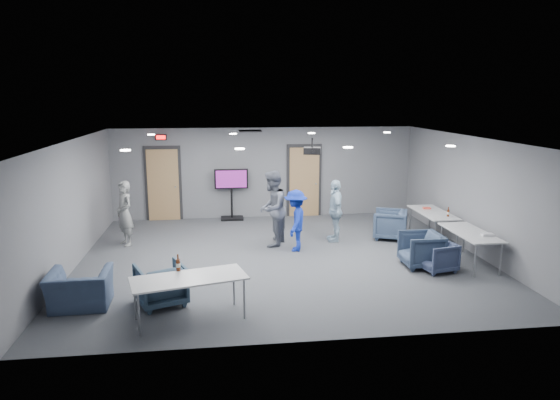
{
  "coord_description": "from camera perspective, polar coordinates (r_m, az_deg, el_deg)",
  "views": [
    {
      "loc": [
        -1.41,
        -10.79,
        3.62
      ],
      "look_at": [
        0.04,
        0.67,
        1.2
      ],
      "focal_mm": 32.0,
      "sensor_mm": 36.0,
      "label": 1
    }
  ],
  "objects": [
    {
      "name": "downlights",
      "position": [
        10.92,
        0.21,
        6.91
      ],
      "size": [
        6.18,
        3.78,
        0.02
      ],
      "color": "white",
      "rests_on": "ceiling"
    },
    {
      "name": "wrapper",
      "position": [
        11.39,
        22.63,
        -3.67
      ],
      "size": [
        0.25,
        0.19,
        0.05
      ],
      "primitive_type": "cube",
      "rotation": [
        0.0,
        0.0,
        -0.14
      ],
      "color": "silver",
      "rests_on": "table_right_b"
    },
    {
      "name": "snack_box",
      "position": [
        13.54,
        16.43,
        -0.89
      ],
      "size": [
        0.21,
        0.15,
        0.04
      ],
      "primitive_type": "cube",
      "rotation": [
        0.0,
        0.0,
        -0.14
      ],
      "color": "#E04738",
      "rests_on": "table_right_a"
    },
    {
      "name": "chair_right_c",
      "position": [
        11.03,
        17.46,
        -6.18
      ],
      "size": [
        0.82,
        0.81,
        0.63
      ],
      "primitive_type": "imported",
      "rotation": [
        0.0,
        0.0,
        -1.36
      ],
      "color": "#374260",
      "rests_on": "floor"
    },
    {
      "name": "wall_front",
      "position": [
        7.3,
        4.29,
        -6.34
      ],
      "size": [
        9.0,
        0.02,
        2.7
      ],
      "primitive_type": "cube",
      "color": "slate",
      "rests_on": "floor"
    },
    {
      "name": "person_d",
      "position": [
        11.79,
        1.8,
        -2.36
      ],
      "size": [
        0.79,
        1.06,
        1.46
      ],
      "primitive_type": "imported",
      "rotation": [
        0.0,
        0.0,
        -1.86
      ],
      "color": "#182D9C",
      "rests_on": "floor"
    },
    {
      "name": "tv_stand",
      "position": [
        14.8,
        -5.57,
        1.03
      ],
      "size": [
        0.99,
        0.47,
        1.52
      ],
      "color": "black",
      "rests_on": "floor"
    },
    {
      "name": "hvac_diffuser",
      "position": [
        13.65,
        -3.42,
        7.88
      ],
      "size": [
        0.6,
        0.6,
        0.03
      ],
      "primitive_type": "cube",
      "color": "black",
      "rests_on": "ceiling"
    },
    {
      "name": "door_left",
      "position": [
        15.05,
        -13.19,
        1.75
      ],
      "size": [
        1.06,
        0.17,
        2.24
      ],
      "color": "black",
      "rests_on": "wall_back"
    },
    {
      "name": "projector",
      "position": [
        11.37,
        3.7,
        5.65
      ],
      "size": [
        0.45,
        0.41,
        0.37
      ],
      "rotation": [
        0.0,
        0.0,
        -0.23
      ],
      "color": "black",
      "rests_on": "ceiling"
    },
    {
      "name": "person_a",
      "position": [
        12.78,
        -17.33,
        -1.47
      ],
      "size": [
        0.65,
        0.7,
        1.6
      ],
      "primitive_type": "imported",
      "rotation": [
        0.0,
        0.0,
        -0.96
      ],
      "color": "gray",
      "rests_on": "floor"
    },
    {
      "name": "wall_right",
      "position": [
        12.51,
        21.1,
        0.57
      ],
      "size": [
        0.02,
        8.0,
        2.7
      ],
      "primitive_type": "cube",
      "color": "slate",
      "rests_on": "floor"
    },
    {
      "name": "floor",
      "position": [
        11.47,
        0.2,
        -6.57
      ],
      "size": [
        9.0,
        9.0,
        0.0
      ],
      "primitive_type": "plane",
      "color": "#383A3F",
      "rests_on": "ground"
    },
    {
      "name": "chair_front_b",
      "position": [
        9.44,
        -21.9,
        -9.46
      ],
      "size": [
        1.05,
        0.92,
        0.66
      ],
      "primitive_type": "imported",
      "rotation": [
        0.0,
        0.0,
        3.17
      ],
      "color": "#3D4D6A",
      "rests_on": "floor"
    },
    {
      "name": "door_right",
      "position": [
        15.19,
        2.77,
        2.14
      ],
      "size": [
        1.06,
        0.17,
        2.24
      ],
      "color": "black",
      "rests_on": "wall_back"
    },
    {
      "name": "table_front_left",
      "position": [
        8.34,
        -10.36,
        -8.98
      ],
      "size": [
        1.97,
        1.2,
        0.73
      ],
      "rotation": [
        0.0,
        0.0,
        0.25
      ],
      "color": "silver",
      "rests_on": "floor"
    },
    {
      "name": "bottle_right",
      "position": [
        12.84,
        18.67,
        -1.41
      ],
      "size": [
        0.06,
        0.06,
        0.24
      ],
      "color": "#51210E",
      "rests_on": "table_right_a"
    },
    {
      "name": "table_right_a",
      "position": [
        13.25,
        17.09,
        -1.52
      ],
      "size": [
        0.72,
        1.73,
        0.73
      ],
      "rotation": [
        0.0,
        0.0,
        1.57
      ],
      "color": "silver",
      "rests_on": "floor"
    },
    {
      "name": "chair_right_a",
      "position": [
        13.16,
        12.45,
        -2.74
      ],
      "size": [
        1.07,
        1.06,
        0.75
      ],
      "primitive_type": "imported",
      "rotation": [
        0.0,
        0.0,
        -1.97
      ],
      "color": "#384861",
      "rests_on": "floor"
    },
    {
      "name": "bottle_front",
      "position": [
        8.63,
        -11.56,
        -7.26
      ],
      "size": [
        0.08,
        0.08,
        0.29
      ],
      "color": "#51210E",
      "rests_on": "table_front_left"
    },
    {
      "name": "person_c",
      "position": [
        12.64,
        6.32,
        -1.2
      ],
      "size": [
        0.44,
        0.94,
        1.57
      ],
      "primitive_type": "imported",
      "rotation": [
        0.0,
        0.0,
        -1.63
      ],
      "color": "#A5C1D4",
      "rests_on": "floor"
    },
    {
      "name": "wall_back",
      "position": [
        15.03,
        -1.76,
        3.14
      ],
      "size": [
        9.0,
        0.02,
        2.7
      ],
      "primitive_type": "cube",
      "color": "slate",
      "rests_on": "floor"
    },
    {
      "name": "ceiling",
      "position": [
        10.92,
        0.21,
        6.99
      ],
      "size": [
        9.0,
        9.0,
        0.0
      ],
      "primitive_type": "plane",
      "rotation": [
        3.14,
        0.0,
        0.0
      ],
      "color": "white",
      "rests_on": "wall_back"
    },
    {
      "name": "chair_right_b",
      "position": [
        11.2,
        15.83,
        -5.49
      ],
      "size": [
        0.83,
        0.81,
        0.75
      ],
      "primitive_type": "imported",
      "rotation": [
        0.0,
        0.0,
        -1.58
      ],
      "color": "#313F55",
      "rests_on": "floor"
    },
    {
      "name": "chair_front_a",
      "position": [
        9.14,
        -13.47,
        -9.36
      ],
      "size": [
        1.03,
        1.05,
        0.74
      ],
      "primitive_type": "imported",
      "rotation": [
        0.0,
        0.0,
        3.53
      ],
      "color": "#364B5E",
      "rests_on": "floor"
    },
    {
      "name": "table_right_b",
      "position": [
        11.6,
        20.9,
        -3.65
      ],
      "size": [
        0.72,
        1.72,
        0.73
      ],
      "rotation": [
        0.0,
        0.0,
        1.57
      ],
      "color": "silver",
      "rests_on": "floor"
    },
    {
      "name": "exit_sign",
      "position": [
        14.86,
        -13.45,
        6.99
      ],
      "size": [
        0.32,
        0.08,
        0.16
      ],
      "color": "black",
      "rests_on": "wall_back"
    },
    {
      "name": "wall_left",
      "position": [
        11.45,
        -22.72,
        -0.54
      ],
      "size": [
        0.02,
        8.0,
        2.7
      ],
      "primitive_type": "cube",
      "color": "slate",
      "rests_on": "floor"
    },
    {
      "name": "person_b",
      "position": [
        12.14,
        -0.91,
        -0.98
      ],
      "size": [
        0.99,
        1.1,
        1.86
      ],
      "primitive_type": "imported",
      "rotation": [
        0.0,
        0.0,
        -1.96
      ],
      "color": "slate",
      "rests_on": "floor"
    }
  ]
}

